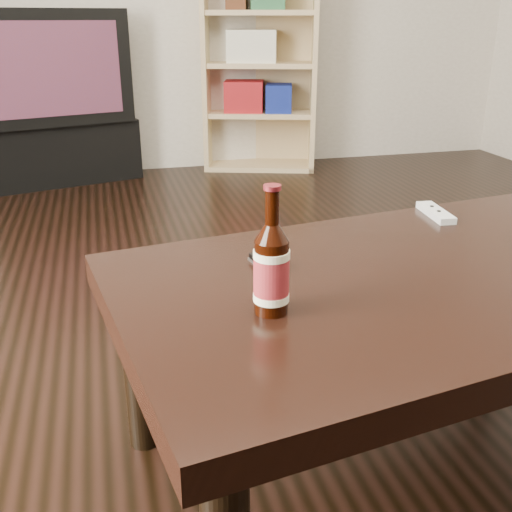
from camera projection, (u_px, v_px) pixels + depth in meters
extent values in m
cube|color=black|center=(330.00, 400.00, 1.75)|extent=(5.00, 6.00, 0.01)
cube|color=black|center=(58.00, 150.00, 4.04)|extent=(1.09, 0.75, 0.40)
cube|color=black|center=(48.00, 66.00, 3.83)|extent=(1.04, 0.80, 0.69)
cube|color=#922707|center=(58.00, 69.00, 3.60)|extent=(0.73, 0.21, 0.55)
cube|color=#A27C5E|center=(207.00, 64.00, 4.18)|extent=(0.14, 0.35, 1.45)
cube|color=#A27C5E|center=(314.00, 65.00, 4.15)|extent=(0.14, 0.35, 1.45)
cube|color=#A27C5E|center=(260.00, 165.00, 4.43)|extent=(0.85, 0.58, 0.03)
cube|color=#A27C5E|center=(261.00, 63.00, 4.32)|extent=(0.76, 0.27, 1.45)
cube|color=#A27C5E|center=(260.00, 114.00, 4.29)|extent=(0.78, 0.53, 0.03)
cube|color=#A27C5E|center=(260.00, 65.00, 4.17)|extent=(0.78, 0.53, 0.03)
cube|color=#A27C5E|center=(260.00, 13.00, 4.04)|extent=(0.78, 0.53, 0.03)
cube|color=maroon|center=(244.00, 96.00, 4.23)|extent=(0.32, 0.29, 0.21)
cube|color=navy|center=(279.00, 98.00, 4.22)|extent=(0.24, 0.27, 0.19)
cube|color=silver|center=(252.00, 46.00, 4.10)|extent=(0.39, 0.31, 0.21)
cube|color=black|center=(419.00, 284.00, 1.36)|extent=(1.46, 0.99, 0.07)
cylinder|color=black|center=(139.00, 369.00, 1.49)|extent=(0.09, 0.09, 0.44)
cylinder|color=black|center=(500.00, 290.00, 1.93)|extent=(0.09, 0.09, 0.44)
cylinder|color=black|center=(271.00, 277.00, 1.13)|extent=(0.07, 0.07, 0.15)
cylinder|color=maroon|center=(271.00, 276.00, 1.13)|extent=(0.08, 0.08, 0.09)
cylinder|color=#FFF7D0|center=(272.00, 254.00, 1.11)|extent=(0.08, 0.08, 0.02)
cylinder|color=#FFF7D0|center=(271.00, 297.00, 1.14)|extent=(0.08, 0.08, 0.02)
cone|color=black|center=(272.00, 233.00, 1.10)|extent=(0.07, 0.07, 0.03)
cylinder|color=black|center=(272.00, 207.00, 1.08)|extent=(0.03, 0.03, 0.06)
cylinder|color=maroon|center=(272.00, 187.00, 1.06)|extent=(0.04, 0.04, 0.01)
cube|color=#B6B6B8|center=(268.00, 264.00, 1.37)|extent=(0.07, 0.11, 0.01)
cube|color=black|center=(268.00, 261.00, 1.36)|extent=(0.07, 0.11, 0.01)
cylinder|color=#B6B6B8|center=(274.00, 264.00, 1.34)|extent=(0.02, 0.02, 0.00)
cube|color=#BBBCBE|center=(436.00, 213.00, 1.71)|extent=(0.06, 0.17, 0.02)
cylinder|color=black|center=(432.00, 206.00, 1.73)|extent=(0.01, 0.01, 0.00)
cylinder|color=black|center=(439.00, 211.00, 1.69)|extent=(0.01, 0.01, 0.00)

